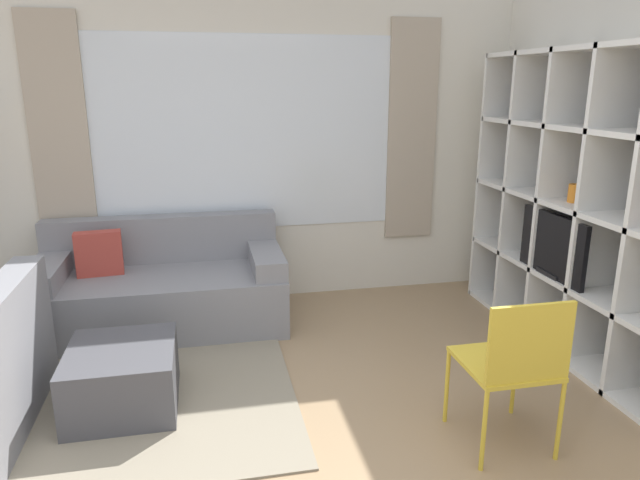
# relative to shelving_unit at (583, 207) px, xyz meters

# --- Properties ---
(wall_back) EXTENTS (5.89, 0.11, 2.70)m
(wall_back) POSITION_rel_shelving_unit_xyz_m (-2.18, 1.49, 0.32)
(wall_back) COLOR silver
(wall_back) RESTS_ON ground_plane
(wall_right) EXTENTS (0.07, 3.99, 2.70)m
(wall_right) POSITION_rel_shelving_unit_xyz_m (0.20, 0.07, 0.31)
(wall_right) COLOR silver
(wall_right) RESTS_ON ground_plane
(area_rug) EXTENTS (2.38, 2.12, 0.01)m
(area_rug) POSITION_rel_shelving_unit_xyz_m (-3.26, 0.05, -1.04)
(area_rug) COLOR gray
(area_rug) RESTS_ON ground_plane
(shelving_unit) EXTENTS (0.39, 2.29, 2.10)m
(shelving_unit) POSITION_rel_shelving_unit_xyz_m (0.00, 0.00, 0.00)
(shelving_unit) COLOR #232328
(shelving_unit) RESTS_ON ground_plane
(couch_main) EXTENTS (1.86, 0.90, 0.82)m
(couch_main) POSITION_rel_shelving_unit_xyz_m (-2.92, 1.00, -0.74)
(couch_main) COLOR gray
(couch_main) RESTS_ON ground_plane
(ottoman) EXTENTS (0.61, 0.66, 0.38)m
(ottoman) POSITION_rel_shelving_unit_xyz_m (-3.09, -0.20, -0.85)
(ottoman) COLOR #47474C
(ottoman) RESTS_ON ground_plane
(folding_chair) EXTENTS (0.44, 0.46, 0.86)m
(folding_chair) POSITION_rel_shelving_unit_xyz_m (-1.07, -1.04, -0.52)
(folding_chair) COLOR gold
(folding_chair) RESTS_ON ground_plane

